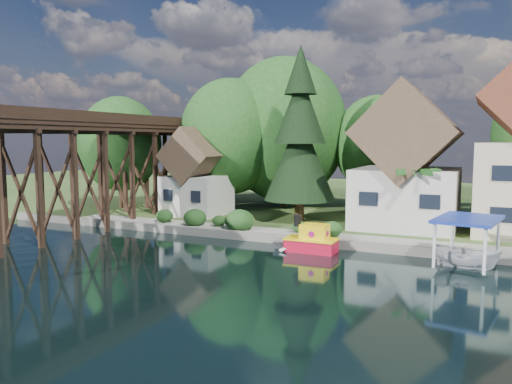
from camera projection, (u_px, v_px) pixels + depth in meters
ground at (231, 271)px, 27.41m from camera, size 140.00×140.00×0.00m
bank at (366, 200)px, 58.10m from camera, size 140.00×52.00×0.50m
seawall at (341, 244)px, 32.94m from camera, size 60.00×0.40×0.62m
promenade at (375, 240)px, 33.26m from camera, size 50.00×2.60×0.06m
trestle_bridge at (77, 164)px, 38.18m from camera, size 4.12×44.18×9.30m
house_left at (407, 167)px, 38.41m from camera, size 7.64×8.64×11.02m
shed at (197, 178)px, 44.68m from camera, size 5.09×5.40×7.85m
bg_trees at (348, 139)px, 45.43m from camera, size 49.90×13.30×10.57m
shrubs at (234, 219)px, 37.56m from camera, size 15.76×2.47×1.70m
conifer at (300, 137)px, 40.61m from camera, size 5.82×5.82×14.32m
palm_tree at (414, 174)px, 34.83m from camera, size 3.64×3.64×4.99m
tugboat at (312, 241)px, 32.15m from camera, size 3.30×1.82×2.39m
boat_white_a at (306, 242)px, 32.93m from camera, size 4.70×3.63×0.90m
boat_canopy at (467, 247)px, 27.84m from camera, size 3.83×4.97×2.90m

